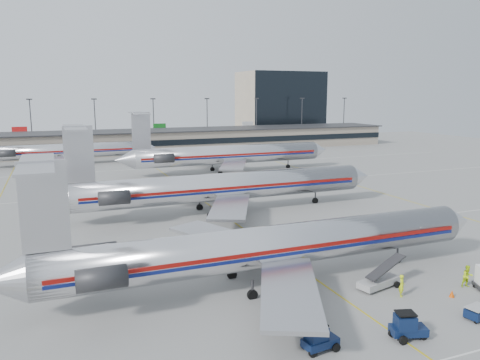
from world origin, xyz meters
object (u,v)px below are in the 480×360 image
tug_center (407,327)px  belt_loader (380,280)px  jet_foreground (263,247)px  jet_second_row (219,187)px

tug_center → belt_loader: size_ratio=0.53×
belt_loader → tug_center: bearing=-129.9°
jet_foreground → belt_loader: 10.51m
tug_center → belt_loader: bearing=80.7°
tug_center → jet_second_row: bearing=107.7°
jet_second_row → jet_foreground: bearing=-100.8°
jet_foreground → belt_loader: bearing=-25.5°
jet_foreground → tug_center: bearing=-66.4°
jet_second_row → belt_loader: (4.26, -29.88, -3.03)m
jet_foreground → jet_second_row: bearing=79.2°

